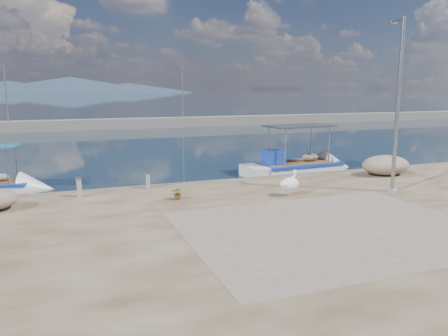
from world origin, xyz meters
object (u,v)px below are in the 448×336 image
at_px(boat_right, 297,169).
at_px(pelican, 290,184).
at_px(bollard_near, 148,180).
at_px(lamp_post, 397,112).

xyz_separation_m(boat_right, pelican, (-3.95, -6.28, 0.74)).
bearing_deg(bollard_near, boat_right, 18.27).
distance_m(lamp_post, bollard_near, 10.70).
relative_size(lamp_post, bollard_near, 10.13).
xyz_separation_m(pelican, bollard_near, (-5.06, 3.30, -0.11)).
relative_size(boat_right, bollard_near, 9.87).
bearing_deg(pelican, bollard_near, 128.66).
bearing_deg(boat_right, pelican, -127.38).
bearing_deg(pelican, lamp_post, -28.86).
relative_size(boat_right, pelican, 6.27).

